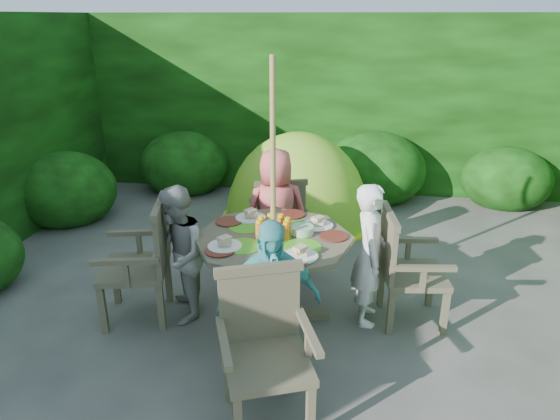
# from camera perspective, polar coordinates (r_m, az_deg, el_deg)

# --- Properties ---
(ground) EXTENTS (60.00, 60.00, 0.00)m
(ground) POSITION_cam_1_polar(r_m,az_deg,el_deg) (4.35, 3.95, -13.18)
(ground) COLOR #43403C
(ground) RESTS_ON ground
(hedge_enclosure) EXTENTS (9.00, 9.00, 2.50)m
(hedge_enclosure) POSITION_cam_1_polar(r_m,az_deg,el_deg) (5.06, 5.41, 7.42)
(hedge_enclosure) COLOR black
(hedge_enclosure) RESTS_ON ground
(patio_table) EXTENTS (1.47, 1.47, 0.93)m
(patio_table) POSITION_cam_1_polar(r_m,az_deg,el_deg) (4.14, -0.69, -4.56)
(patio_table) COLOR #453F2D
(patio_table) RESTS_ON ground
(parasol_pole) EXTENTS (0.05, 0.05, 2.20)m
(parasol_pole) POSITION_cam_1_polar(r_m,az_deg,el_deg) (3.96, -0.79, 1.28)
(parasol_pole) COLOR olive
(parasol_pole) RESTS_ON ground
(garden_chair_right) EXTENTS (0.57, 0.63, 0.95)m
(garden_chair_right) POSITION_cam_1_polar(r_m,az_deg,el_deg) (4.31, 14.06, -6.29)
(garden_chair_right) COLOR #453F2D
(garden_chair_right) RESTS_ON ground
(garden_chair_left) EXTENTS (0.65, 0.71, 1.01)m
(garden_chair_left) POSITION_cam_1_polar(r_m,az_deg,el_deg) (4.37, -15.26, -5.53)
(garden_chair_left) COLOR #453F2D
(garden_chair_left) RESTS_ON ground
(garden_chair_back) EXTENTS (0.66, 0.62, 0.90)m
(garden_chair_back) POSITION_cam_1_polar(r_m,az_deg,el_deg) (5.21, -0.16, -0.94)
(garden_chair_back) COLOR #453F2D
(garden_chair_back) RESTS_ON ground
(garden_chair_front) EXTENTS (0.72, 0.68, 0.96)m
(garden_chair_front) POSITION_cam_1_polar(r_m,az_deg,el_deg) (3.27, -1.78, -15.18)
(garden_chair_front) COLOR #453F2D
(garden_chair_front) RESTS_ON ground
(child_right) EXTENTS (0.30, 0.45, 1.23)m
(child_right) POSITION_cam_1_polar(r_m,az_deg,el_deg) (4.21, 10.25, -5.04)
(child_right) COLOR white
(child_right) RESTS_ON ground
(child_left) EXTENTS (0.61, 0.69, 1.19)m
(child_left) POSITION_cam_1_polar(r_m,az_deg,el_deg) (4.27, -11.60, -5.07)
(child_left) COLOR #999894
(child_left) RESTS_ON ground
(child_back) EXTENTS (0.74, 0.60, 1.30)m
(child_back) POSITION_cam_1_polar(r_m,az_deg,el_deg) (4.87, -0.44, -0.46)
(child_back) COLOR #DB5C5A
(child_back) RESTS_ON ground
(child_front) EXTENTS (0.79, 0.57, 1.25)m
(child_front) POSITION_cam_1_polar(r_m,az_deg,el_deg) (3.45, -1.21, -10.77)
(child_front) COLOR #4FB6B9
(child_front) RESTS_ON ground
(dome_tent) EXTENTS (2.21, 2.21, 2.25)m
(dome_tent) POSITION_cam_1_polar(r_m,az_deg,el_deg) (6.48, 2.00, -0.98)
(dome_tent) COLOR #9DD328
(dome_tent) RESTS_ON ground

